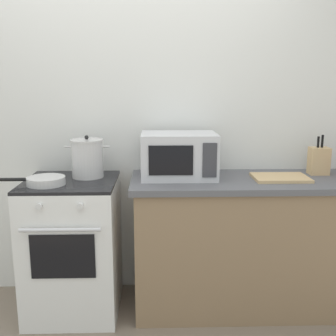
# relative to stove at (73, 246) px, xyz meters

# --- Properties ---
(back_wall) EXTENTS (4.40, 0.10, 2.50)m
(back_wall) POSITION_rel_stove_xyz_m (0.65, 0.37, 0.79)
(back_wall) COLOR silver
(back_wall) RESTS_ON ground_plane
(lower_cabinet_right) EXTENTS (1.64, 0.56, 0.88)m
(lower_cabinet_right) POSITION_rel_stove_xyz_m (1.25, 0.02, -0.02)
(lower_cabinet_right) COLOR #8C7051
(lower_cabinet_right) RESTS_ON ground_plane
(countertop_right) EXTENTS (1.70, 0.60, 0.04)m
(countertop_right) POSITION_rel_stove_xyz_m (1.25, 0.02, 0.44)
(countertop_right) COLOR #59595E
(countertop_right) RESTS_ON lower_cabinet_right
(stove) EXTENTS (0.60, 0.64, 0.92)m
(stove) POSITION_rel_stove_xyz_m (0.00, 0.00, 0.00)
(stove) COLOR white
(stove) RESTS_ON ground_plane
(stock_pot) EXTENTS (0.30, 0.22, 0.29)m
(stock_pot) POSITION_rel_stove_xyz_m (0.10, 0.10, 0.59)
(stock_pot) COLOR silver
(stock_pot) RESTS_ON stove
(frying_pan) EXTENTS (0.44, 0.24, 0.05)m
(frying_pan) POSITION_rel_stove_xyz_m (-0.13, -0.11, 0.48)
(frying_pan) COLOR silver
(frying_pan) RESTS_ON stove
(microwave) EXTENTS (0.50, 0.37, 0.30)m
(microwave) POSITION_rel_stove_xyz_m (0.72, 0.08, 0.61)
(microwave) COLOR silver
(microwave) RESTS_ON countertop_right
(cutting_board) EXTENTS (0.36, 0.26, 0.02)m
(cutting_board) POSITION_rel_stove_xyz_m (1.39, 0.00, 0.47)
(cutting_board) COLOR tan
(cutting_board) RESTS_ON countertop_right
(knife_block) EXTENTS (0.13, 0.10, 0.28)m
(knife_block) POSITION_rel_stove_xyz_m (1.70, 0.14, 0.56)
(knife_block) COLOR tan
(knife_block) RESTS_ON countertop_right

